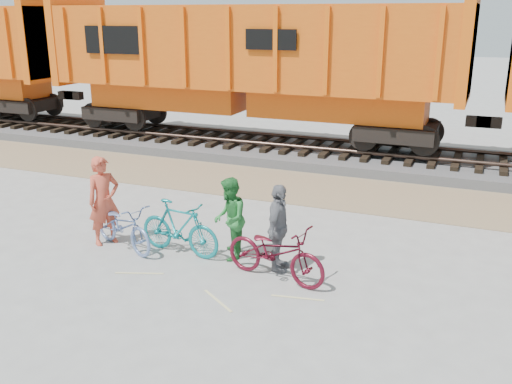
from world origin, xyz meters
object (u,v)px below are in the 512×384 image
hopper_car_center (248,63)px  person_woman (278,228)px  person_man (230,219)px  person_solo (104,201)px  bicycle_maroon (275,252)px  bicycle_teal (179,228)px  bicycle_blue (123,226)px

hopper_car_center → person_woman: size_ratio=8.47×
hopper_car_center → person_man: bearing=-69.3°
hopper_car_center → person_solo: size_ratio=7.58×
person_woman → person_man: bearing=75.7°
person_solo → person_woman: (3.74, 0.13, -0.10)m
hopper_car_center → person_man: 9.36m
person_solo → bicycle_maroon: bearing=-62.8°
bicycle_teal → person_woman: (2.06, 0.04, 0.28)m
bicycle_maroon → person_man: person_man is taller
bicycle_maroon → person_solo: 3.87m
bicycle_teal → person_man: bearing=-72.0°
bicycle_blue → hopper_car_center: bearing=28.5°
bicycle_teal → person_woman: size_ratio=1.10×
bicycle_blue → person_woman: size_ratio=1.12×
bicycle_blue → bicycle_teal: 1.21m
person_woman → bicycle_teal: bearing=85.5°
hopper_car_center → person_solo: hopper_car_center is taller
hopper_car_center → bicycle_maroon: hopper_car_center is taller
bicycle_blue → bicycle_teal: bicycle_teal is taller
bicycle_maroon → hopper_car_center: bearing=37.6°
bicycle_teal → person_man: person_man is taller
person_man → person_woman: 1.07m
person_woman → bicycle_blue: bearing=88.6°
bicycle_blue → person_man: bearing=-57.9°
bicycle_teal → person_solo: bearing=99.9°
bicycle_teal → bicycle_maroon: 2.19m
bicycle_teal → person_solo: size_ratio=0.99×
bicycle_blue → person_woman: bearing=-64.0°
person_solo → person_woman: bearing=-56.8°
person_solo → person_man: (2.69, 0.29, -0.12)m
person_woman → person_solo: bearing=86.5°
hopper_car_center → person_man: size_ratio=8.68×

